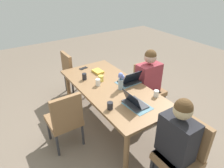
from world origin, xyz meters
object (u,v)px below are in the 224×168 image
object	(u,v)px
person_head_left_left_mid	(175,149)
coffee_mug_near_left	(98,82)
coffee_mug_centre_right	(156,94)
coffee_mug_centre_left	(110,106)
dining_table	(112,91)
flower_vase	(121,80)
chair_near_left_near	(147,85)
chair_head_right_left_far	(73,72)
chair_head_left_left_mid	(183,152)
coffee_mug_near_right	(101,78)
laptop_near_left_near	(130,80)
person_near_left_near	(148,87)
book_red_cover	(98,71)
coffee_mug_far_left	(84,77)
laptop_head_left_left_mid	(134,102)
phone_black	(83,68)
chair_far_right_near	(65,118)

from	to	relation	value
person_head_left_left_mid	coffee_mug_near_left	bearing A→B (deg)	6.59
coffee_mug_centre_right	coffee_mug_centre_left	bearing A→B (deg)	81.50
coffee_mug_centre_right	dining_table	bearing A→B (deg)	33.57
flower_vase	coffee_mug_near_left	size ratio (longest dim) A/B	2.65
chair_near_left_near	chair_head_right_left_far	size ratio (longest dim) A/B	1.00
chair_near_left_near	chair_head_left_left_mid	world-z (taller)	same
chair_head_right_left_far	coffee_mug_near_right	bearing A→B (deg)	-176.23
laptop_near_left_near	person_near_left_near	bearing A→B (deg)	-91.02
chair_near_left_near	chair_head_left_left_mid	bearing A→B (deg)	153.72
coffee_mug_near_right	book_red_cover	xyz separation A→B (m)	(0.30, -0.11, -0.03)
book_red_cover	coffee_mug_near_left	bearing A→B (deg)	147.03
coffee_mug_centre_left	coffee_mug_far_left	xyz separation A→B (m)	(0.90, -0.09, 0.00)
person_head_left_left_mid	coffee_mug_near_right	distance (m)	1.55
dining_table	coffee_mug_near_right	world-z (taller)	coffee_mug_near_right
dining_table	chair_head_right_left_far	distance (m)	1.27
chair_near_left_near	chair_head_right_left_far	xyz separation A→B (m)	(1.23, 0.86, 0.00)
chair_head_right_left_far	laptop_head_left_left_mid	distance (m)	1.83
laptop_head_left_left_mid	coffee_mug_far_left	xyz separation A→B (m)	(1.00, 0.22, 0.01)
flower_vase	laptop_head_left_left_mid	distance (m)	0.45
coffee_mug_near_right	coffee_mug_far_left	world-z (taller)	coffee_mug_far_left
coffee_mug_near_left	coffee_mug_far_left	xyz separation A→B (m)	(0.29, 0.09, 0.00)
laptop_head_left_left_mid	phone_black	distance (m)	1.40
chair_near_left_near	laptop_head_left_left_mid	bearing A→B (deg)	127.09
person_near_left_near	dining_table	bearing A→B (deg)	85.92
laptop_near_left_near	coffee_mug_near_right	distance (m)	0.47
laptop_head_left_left_mid	chair_far_right_near	bearing A→B (deg)	56.35
flower_vase	phone_black	world-z (taller)	flower_vase
chair_head_right_left_far	coffee_mug_centre_right	size ratio (longest dim) A/B	9.61
laptop_near_left_near	coffee_mug_far_left	size ratio (longest dim) A/B	3.01
chair_far_right_near	coffee_mug_centre_right	bearing A→B (deg)	-114.07
book_red_cover	flower_vase	bearing A→B (deg)	176.73
chair_far_right_near	coffee_mug_near_left	size ratio (longest dim) A/B	8.58
person_head_left_left_mid	phone_black	world-z (taller)	person_head_left_left_mid
coffee_mug_far_left	chair_far_right_near	bearing A→B (deg)	131.08
laptop_head_left_left_mid	coffee_mug_far_left	size ratio (longest dim) A/B	3.01
person_near_left_near	coffee_mug_near_left	distance (m)	0.91
person_head_left_left_mid	coffee_mug_centre_right	world-z (taller)	person_head_left_left_mid
chair_near_left_near	chair_far_right_near	xyz separation A→B (m)	(-0.06, 1.55, 0.00)
chair_head_left_left_mid	coffee_mug_far_left	size ratio (longest dim) A/B	8.46
chair_head_left_left_mid	coffee_mug_centre_left	distance (m)	1.00
laptop_near_left_near	coffee_mug_near_left	xyz separation A→B (m)	(0.20, 0.47, 0.01)
chair_head_left_left_mid	person_head_left_left_mid	distance (m)	0.10
chair_near_left_near	flower_vase	distance (m)	0.79
coffee_mug_centre_right	chair_near_left_near	bearing A→B (deg)	-33.13
dining_table	person_head_left_left_mid	bearing A→B (deg)	-179.48
laptop_near_left_near	book_red_cover	world-z (taller)	laptop_near_left_near
chair_far_right_near	coffee_mug_far_left	size ratio (longest dim) A/B	8.46
coffee_mug_near_right	phone_black	bearing A→B (deg)	2.81
coffee_mug_centre_right	phone_black	size ratio (longest dim) A/B	0.62
chair_near_left_near	coffee_mug_far_left	size ratio (longest dim) A/B	8.46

